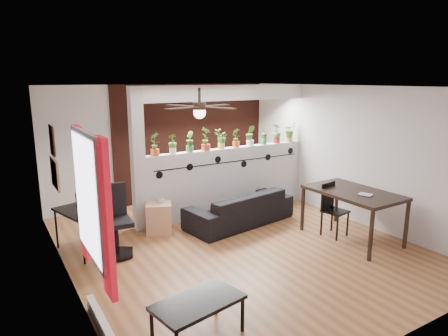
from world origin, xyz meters
TOP-DOWN VIEW (x-y plane):
  - room_shell at (0.00, 0.00)m, footprint 6.30×7.10m
  - partition_wall at (0.80, 1.50)m, footprint 3.60×0.18m
  - ceiling_header at (0.80, 1.50)m, footprint 3.60×0.18m
  - pier_column at (-1.11, 1.50)m, footprint 0.22×0.20m
  - brick_panel at (0.80, 2.97)m, footprint 3.90×0.05m
  - vine_decal at (0.80, 1.40)m, footprint 3.31×0.01m
  - window_assembly at (-2.56, -1.20)m, footprint 0.09×1.30m
  - baseboard_heater at (-2.54, -1.20)m, footprint 0.08×1.00m
  - corkboard at (-2.58, 0.95)m, footprint 0.03×0.60m
  - framed_art at (-2.58, 0.90)m, footprint 0.03×0.34m
  - ceiling_fan at (-0.80, -0.30)m, footprint 1.19×1.19m
  - potted_plant_0 at (-0.78, 1.50)m, footprint 0.27×0.25m
  - potted_plant_1 at (-0.43, 1.50)m, footprint 0.20×0.17m
  - potted_plant_2 at (-0.08, 1.50)m, footprint 0.21×0.23m
  - potted_plant_3 at (0.27, 1.50)m, footprint 0.26×0.29m
  - potted_plant_4 at (0.62, 1.50)m, footprint 0.21×0.18m
  - potted_plant_5 at (0.98, 1.50)m, footprint 0.21×0.17m
  - potted_plant_6 at (1.33, 1.50)m, footprint 0.28×0.26m
  - potted_plant_7 at (1.68, 1.50)m, footprint 0.22×0.20m
  - potted_plant_8 at (2.03, 1.50)m, footprint 0.22×0.25m
  - potted_plant_9 at (2.38, 1.50)m, footprint 0.26×0.23m
  - sofa at (0.61, 0.80)m, footprint 2.15×1.11m
  - cube_shelf at (-0.89, 1.16)m, footprint 0.57×0.54m
  - cup at (-0.84, 1.16)m, footprint 0.12×0.12m
  - computer_desk at (-2.25, 1.04)m, footprint 0.74×1.05m
  - monitor at (-2.25, 1.19)m, footprint 0.36×0.17m
  - office_chair at (-1.82, 0.63)m, footprint 0.58×0.58m
  - dining_table at (1.85, -0.83)m, footprint 0.97×1.58m
  - book at (1.75, -1.13)m, footprint 0.22×0.25m
  - folding_chair at (1.69, -0.50)m, footprint 0.44×0.44m
  - coffee_table at (-1.68, -1.88)m, footprint 1.03×0.69m

SIDE VIEW (x-z plane):
  - baseboard_heater at x=-2.54m, z-range 0.00..0.18m
  - cube_shelf at x=-0.89m, z-range 0.00..0.55m
  - sofa at x=0.61m, z-range 0.00..0.60m
  - coffee_table at x=-1.68m, z-range 0.17..0.62m
  - office_chair at x=-1.82m, z-range -0.07..1.04m
  - folding_chair at x=1.69m, z-range 0.09..1.03m
  - cup at x=-0.84m, z-range 0.55..0.64m
  - computer_desk at x=-2.25m, z-range 0.28..0.96m
  - partition_wall at x=0.80m, z-range 0.00..1.35m
  - dining_table at x=1.85m, z-range 0.34..1.20m
  - monitor at x=-2.25m, z-range 0.69..0.89m
  - book at x=1.75m, z-range 0.86..0.88m
  - vine_decal at x=0.80m, z-range 0.93..1.23m
  - room_shell at x=0.00m, z-range -0.15..2.75m
  - pier_column at x=-1.11m, z-range 0.00..2.60m
  - brick_panel at x=0.80m, z-range 0.00..2.60m
  - corkboard at x=-2.58m, z-range 1.12..1.58m
  - window_assembly at x=-2.56m, z-range 0.73..2.28m
  - potted_plant_1 at x=-0.43m, z-range 1.36..1.73m
  - potted_plant_4 at x=0.62m, z-range 1.36..1.75m
  - potted_plant_7 at x=1.68m, z-range 1.36..1.75m
  - potted_plant_5 at x=0.98m, z-range 1.36..1.76m
  - potted_plant_2 at x=-0.08m, z-range 1.36..1.76m
  - potted_plant_8 at x=2.03m, z-range 1.36..1.78m
  - potted_plant_9 at x=2.38m, z-range 1.36..1.79m
  - potted_plant_6 at x=1.33m, z-range 1.36..1.79m
  - potted_plant_0 at x=-0.78m, z-range 1.36..1.80m
  - potted_plant_3 at x=0.27m, z-range 1.36..1.83m
  - framed_art at x=-2.58m, z-range 1.63..2.07m
  - ceiling_fan at x=-0.80m, z-range 2.10..2.53m
  - ceiling_header at x=0.80m, z-range 2.30..2.60m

